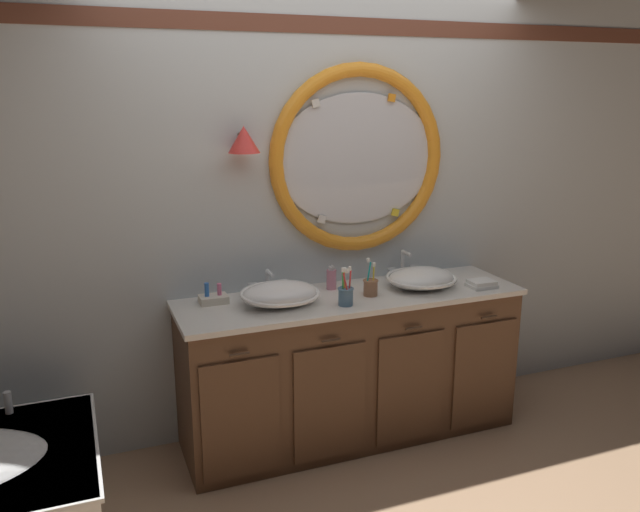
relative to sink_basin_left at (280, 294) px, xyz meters
The scene contains 12 objects.
ground_plane 1.03m from the sink_basin_left, 34.39° to the right, with size 14.00×14.00×0.00m, color tan.
back_wall_assembly 0.64m from the sink_basin_left, 41.53° to the left, with size 6.40×0.26×2.60m.
vanity_counter 0.66m from the sink_basin_left, ahead, with size 1.97×0.59×0.87m.
sink_basin_left is the anchor object (origin of this frame).
sink_basin_right 0.86m from the sink_basin_left, ahead, with size 0.41×0.41×0.12m.
faucet_set_left 0.22m from the sink_basin_left, 90.00° to the left, with size 0.23×0.12×0.14m.
faucet_set_right 0.89m from the sink_basin_left, 14.39° to the left, with size 0.21×0.12×0.18m.
toothbrush_holder_left 0.35m from the sink_basin_left, 20.97° to the right, with size 0.09×0.09×0.21m.
toothbrush_holder_right 0.52m from the sink_basin_left, ahead, with size 0.09×0.09×0.22m.
soap_dispenser 0.40m from the sink_basin_left, 24.41° to the left, with size 0.06×0.06×0.14m.
folded_hand_towel 1.20m from the sink_basin_left, ahead, with size 0.16×0.12×0.04m.
toiletry_basket 0.37m from the sink_basin_left, 152.46° to the left, with size 0.15×0.11×0.12m.
Camera 1 is at (-1.35, -2.86, 1.99)m, focal length 36.12 mm.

